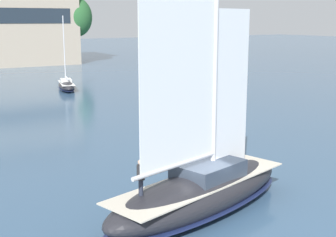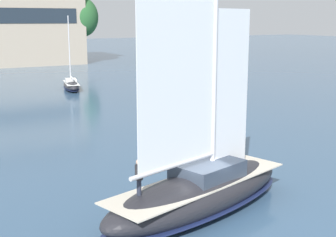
# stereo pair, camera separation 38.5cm
# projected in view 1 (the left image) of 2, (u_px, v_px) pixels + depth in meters

# --- Properties ---
(ground_plane) EXTENTS (400.00, 400.00, 0.00)m
(ground_plane) POSITION_uv_depth(u_px,v_px,m) (200.00, 212.00, 22.42)
(ground_plane) COLOR #385675
(tree_shore_left) EXTENTS (6.59, 6.59, 13.57)m
(tree_shore_left) POSITION_uv_depth(u_px,v_px,m) (76.00, 17.00, 96.77)
(tree_shore_left) COLOR brown
(tree_shore_left) RESTS_ON ground
(sailboat_main) EXTENTS (12.17, 6.26, 16.09)m
(sailboat_main) POSITION_uv_depth(u_px,v_px,m) (201.00, 188.00, 22.18)
(sailboat_main) COLOR #232328
(sailboat_main) RESTS_ON ground
(sailboat_moored_mid_channel) EXTENTS (3.40, 7.19, 9.55)m
(sailboat_moored_mid_channel) POSITION_uv_depth(u_px,v_px,m) (66.00, 85.00, 61.16)
(sailboat_moored_mid_channel) COLOR #232328
(sailboat_moored_mid_channel) RESTS_ON ground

